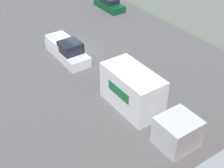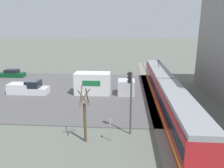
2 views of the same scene
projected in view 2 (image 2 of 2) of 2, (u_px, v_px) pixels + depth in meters
name	position (u px, v px, depth m)	size (l,w,h in m)	color
ground_plane	(30.00, 90.00, 33.29)	(320.00, 320.00, 0.00)	#60665B
road_surface	(30.00, 90.00, 33.28)	(23.54, 43.96, 0.08)	#565454
rail_bed	(160.00, 93.00, 31.92)	(53.93, 4.40, 0.22)	gray
light_rail_tram	(166.00, 91.00, 27.18)	(29.19, 2.56, 4.39)	#B21E23
box_truck	(101.00, 84.00, 31.11)	(2.53, 8.47, 3.06)	silver
pickup_truck	(29.00, 89.00, 31.42)	(2.03, 5.62, 1.92)	silver
sedan_car_0	(12.00, 74.00, 41.72)	(1.83, 4.62, 1.45)	#0C4723
traffic_light_pole	(130.00, 95.00, 18.99)	(0.28, 0.47, 5.75)	#47474C
street_tree	(85.00, 117.00, 18.11)	(1.16, 0.96, 4.89)	brown
no_parking_sign	(111.00, 127.00, 18.39)	(0.32, 0.08, 2.05)	gray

